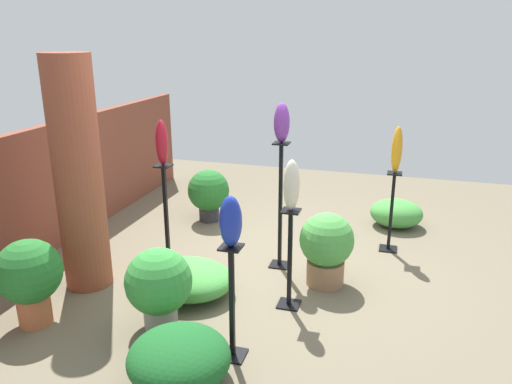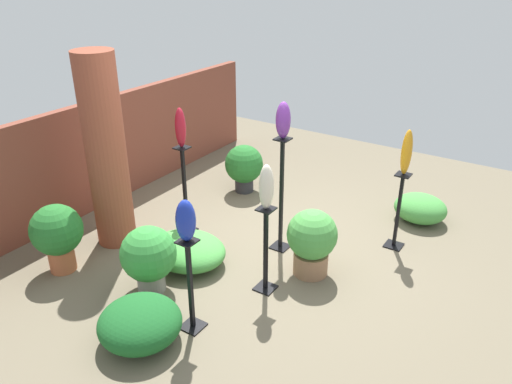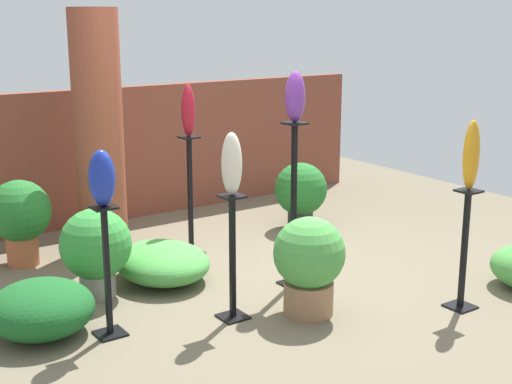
{
  "view_description": "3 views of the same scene",
  "coord_description": "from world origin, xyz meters",
  "px_view_note": "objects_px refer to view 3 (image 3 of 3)",
  "views": [
    {
      "loc": [
        -4.71,
        -1.22,
        2.41
      ],
      "look_at": [
        0.05,
        0.2,
        0.81
      ],
      "focal_mm": 35.0,
      "sensor_mm": 36.0,
      "label": 1
    },
    {
      "loc": [
        -4.3,
        -2.57,
        3.13
      ],
      "look_at": [
        -0.14,
        0.15,
        0.74
      ],
      "focal_mm": 35.0,
      "sensor_mm": 36.0,
      "label": 2
    },
    {
      "loc": [
        -3.36,
        -4.45,
        2.18
      ],
      "look_at": [
        -0.16,
        0.17,
        0.77
      ],
      "focal_mm": 50.0,
      "sensor_mm": 36.0,
      "label": 3
    }
  ],
  "objects_px": {
    "art_vase_ruby": "(188,110)",
    "potted_plant_back_center": "(20,215)",
    "pedestal_ivory": "(233,264)",
    "pedestal_ruby": "(190,201)",
    "art_vase_violet": "(295,97)",
    "brick_pillar": "(99,133)",
    "pedestal_violet": "(294,212)",
    "art_vase_amber": "(471,155)",
    "pedestal_cobalt": "(107,278)",
    "potted_plant_mid_left": "(96,247)",
    "potted_plant_front_left": "(309,261)",
    "potted_plant_near_pillar": "(301,191)",
    "pedestal_amber": "(464,255)",
    "art_vase_cobalt": "(102,178)",
    "art_vase_ivory": "(232,164)"
  },
  "relations": [
    {
      "from": "art_vase_ruby",
      "to": "potted_plant_back_center",
      "type": "bearing_deg",
      "value": 157.19
    },
    {
      "from": "pedestal_ivory",
      "to": "pedestal_ruby",
      "type": "bearing_deg",
      "value": 71.89
    },
    {
      "from": "art_vase_violet",
      "to": "brick_pillar",
      "type": "bearing_deg",
      "value": 117.97
    },
    {
      "from": "pedestal_violet",
      "to": "art_vase_amber",
      "type": "distance_m",
      "value": 1.46
    },
    {
      "from": "pedestal_cobalt",
      "to": "art_vase_violet",
      "type": "relative_size",
      "value": 2.33
    },
    {
      "from": "pedestal_ruby",
      "to": "potted_plant_mid_left",
      "type": "bearing_deg",
      "value": -157.0
    },
    {
      "from": "potted_plant_back_center",
      "to": "art_vase_ruby",
      "type": "bearing_deg",
      "value": -22.81
    },
    {
      "from": "potted_plant_mid_left",
      "to": "potted_plant_front_left",
      "type": "distance_m",
      "value": 1.68
    },
    {
      "from": "art_vase_ruby",
      "to": "potted_plant_front_left",
      "type": "bearing_deg",
      "value": -88.87
    },
    {
      "from": "potted_plant_near_pillar",
      "to": "potted_plant_mid_left",
      "type": "distance_m",
      "value": 2.52
    },
    {
      "from": "pedestal_ruby",
      "to": "pedestal_cobalt",
      "type": "bearing_deg",
      "value": -138.09
    },
    {
      "from": "brick_pillar",
      "to": "pedestal_ruby",
      "type": "height_order",
      "value": "brick_pillar"
    },
    {
      "from": "pedestal_amber",
      "to": "potted_plant_back_center",
      "type": "bearing_deg",
      "value": 130.55
    },
    {
      "from": "potted_plant_mid_left",
      "to": "potted_plant_front_left",
      "type": "height_order",
      "value": "potted_plant_front_left"
    },
    {
      "from": "brick_pillar",
      "to": "potted_plant_near_pillar",
      "type": "height_order",
      "value": "brick_pillar"
    },
    {
      "from": "art_vase_violet",
      "to": "pedestal_violet",
      "type": "bearing_deg",
      "value": 180.0
    },
    {
      "from": "art_vase_violet",
      "to": "potted_plant_front_left",
      "type": "relative_size",
      "value": 0.54
    },
    {
      "from": "art_vase_violet",
      "to": "art_vase_cobalt",
      "type": "distance_m",
      "value": 1.69
    },
    {
      "from": "art_vase_violet",
      "to": "art_vase_ivory",
      "type": "xyz_separation_m",
      "value": [
        -0.77,
        -0.28,
        -0.39
      ]
    },
    {
      "from": "pedestal_cobalt",
      "to": "potted_plant_mid_left",
      "type": "xyz_separation_m",
      "value": [
        0.21,
        0.72,
        -0.02
      ]
    },
    {
      "from": "potted_plant_back_center",
      "to": "pedestal_cobalt",
      "type": "bearing_deg",
      "value": -88.26
    },
    {
      "from": "pedestal_ruby",
      "to": "potted_plant_front_left",
      "type": "distance_m",
      "value": 1.7
    },
    {
      "from": "pedestal_violet",
      "to": "art_vase_amber",
      "type": "height_order",
      "value": "art_vase_amber"
    },
    {
      "from": "pedestal_violet",
      "to": "potted_plant_mid_left",
      "type": "distance_m",
      "value": 1.59
    },
    {
      "from": "art_vase_ivory",
      "to": "potted_plant_near_pillar",
      "type": "xyz_separation_m",
      "value": [
        1.81,
        1.51,
        -0.76
      ]
    },
    {
      "from": "pedestal_violet",
      "to": "art_vase_ivory",
      "type": "relative_size",
      "value": 3.0
    },
    {
      "from": "art_vase_amber",
      "to": "potted_plant_near_pillar",
      "type": "distance_m",
      "value": 2.48
    },
    {
      "from": "art_vase_ruby",
      "to": "potted_plant_mid_left",
      "type": "xyz_separation_m",
      "value": [
        -1.12,
        -0.48,
        -0.94
      ]
    },
    {
      "from": "pedestal_violet",
      "to": "art_vase_amber",
      "type": "relative_size",
      "value": 2.62
    },
    {
      "from": "pedestal_violet",
      "to": "art_vase_amber",
      "type": "xyz_separation_m",
      "value": [
        0.76,
        -1.11,
        0.56
      ]
    },
    {
      "from": "art_vase_ruby",
      "to": "art_vase_amber",
      "type": "xyz_separation_m",
      "value": [
        1.06,
        -2.28,
        -0.16
      ]
    },
    {
      "from": "art_vase_violet",
      "to": "potted_plant_front_left",
      "type": "xyz_separation_m",
      "value": [
        -0.26,
        -0.53,
        -1.14
      ]
    },
    {
      "from": "potted_plant_near_pillar",
      "to": "art_vase_ruby",
      "type": "bearing_deg",
      "value": -177.51
    },
    {
      "from": "art_vase_violet",
      "to": "art_vase_ivory",
      "type": "bearing_deg",
      "value": -160.02
    },
    {
      "from": "art_vase_cobalt",
      "to": "pedestal_ivory",
      "type": "bearing_deg",
      "value": -16.19
    },
    {
      "from": "pedestal_violet",
      "to": "pedestal_ruby",
      "type": "bearing_deg",
      "value": 104.28
    },
    {
      "from": "potted_plant_back_center",
      "to": "potted_plant_front_left",
      "type": "distance_m",
      "value": 2.69
    },
    {
      "from": "brick_pillar",
      "to": "pedestal_violet",
      "type": "distance_m",
      "value": 2.02
    },
    {
      "from": "pedestal_violet",
      "to": "pedestal_cobalt",
      "type": "height_order",
      "value": "pedestal_violet"
    },
    {
      "from": "pedestal_violet",
      "to": "art_vase_ivory",
      "type": "bearing_deg",
      "value": -160.02
    },
    {
      "from": "art_vase_violet",
      "to": "pedestal_ivory",
      "type": "bearing_deg",
      "value": -160.02
    },
    {
      "from": "pedestal_ivory",
      "to": "art_vase_ivory",
      "type": "relative_size",
      "value": 2.07
    },
    {
      "from": "pedestal_ruby",
      "to": "potted_plant_front_left",
      "type": "bearing_deg",
      "value": -88.87
    },
    {
      "from": "art_vase_violet",
      "to": "pedestal_ruby",
      "type": "bearing_deg",
      "value": 104.28
    },
    {
      "from": "pedestal_ruby",
      "to": "pedestal_cobalt",
      "type": "relative_size",
      "value": 1.19
    },
    {
      "from": "potted_plant_back_center",
      "to": "potted_plant_near_pillar",
      "type": "xyz_separation_m",
      "value": [
        2.73,
        -0.53,
        -0.06
      ]
    },
    {
      "from": "art_vase_violet",
      "to": "potted_plant_near_pillar",
      "type": "height_order",
      "value": "art_vase_violet"
    },
    {
      "from": "potted_plant_back_center",
      "to": "potted_plant_front_left",
      "type": "height_order",
      "value": "potted_plant_back_center"
    },
    {
      "from": "art_vase_cobalt",
      "to": "potted_plant_mid_left",
      "type": "bearing_deg",
      "value": 73.6
    },
    {
      "from": "pedestal_amber",
      "to": "potted_plant_back_center",
      "type": "distance_m",
      "value": 3.76
    }
  ]
}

